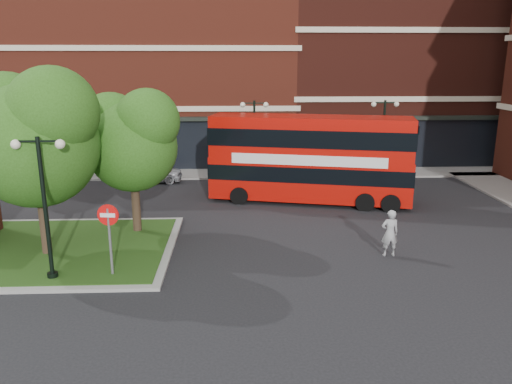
{
  "coord_description": "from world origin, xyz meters",
  "views": [
    {
      "loc": [
        0.83,
        -15.91,
        7.36
      ],
      "look_at": [
        1.68,
        4.3,
        2.0
      ],
      "focal_mm": 35.0,
      "sensor_mm": 36.0,
      "label": 1
    }
  ],
  "objects_px": {
    "car_silver": "(149,171)",
    "woman": "(390,233)",
    "car_white": "(343,168)",
    "bus": "(310,153)"
  },
  "relations": [
    {
      "from": "car_silver",
      "to": "woman",
      "type": "bearing_deg",
      "value": -139.39
    },
    {
      "from": "car_white",
      "to": "woman",
      "type": "bearing_deg",
      "value": -179.19
    },
    {
      "from": "woman",
      "to": "car_silver",
      "type": "xyz_separation_m",
      "value": [
        -11.26,
        12.53,
        -0.24
      ]
    },
    {
      "from": "bus",
      "to": "car_white",
      "type": "xyz_separation_m",
      "value": [
        2.86,
        4.74,
        -1.86
      ]
    },
    {
      "from": "bus",
      "to": "woman",
      "type": "xyz_separation_m",
      "value": [
        1.99,
        -7.78,
        -1.7
      ]
    },
    {
      "from": "car_silver",
      "to": "car_white",
      "type": "xyz_separation_m",
      "value": [
        12.13,
        0.0,
        0.08
      ]
    },
    {
      "from": "woman",
      "to": "car_white",
      "type": "height_order",
      "value": "woman"
    },
    {
      "from": "woman",
      "to": "car_white",
      "type": "bearing_deg",
      "value": -96.27
    },
    {
      "from": "woman",
      "to": "car_silver",
      "type": "height_order",
      "value": "woman"
    },
    {
      "from": "bus",
      "to": "woman",
      "type": "distance_m",
      "value": 8.21
    }
  ]
}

